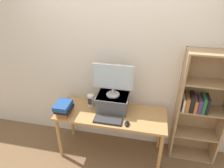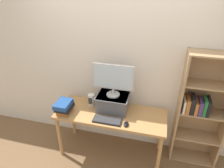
% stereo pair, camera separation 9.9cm
% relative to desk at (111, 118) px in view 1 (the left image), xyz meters
% --- Properties ---
extents(ground_plane, '(12.00, 12.00, 0.00)m').
position_rel_desk_xyz_m(ground_plane, '(0.00, 0.00, -0.66)').
color(ground_plane, brown).
extents(back_wall, '(7.00, 0.08, 2.60)m').
position_rel_desk_xyz_m(back_wall, '(0.00, 0.38, 0.64)').
color(back_wall, beige).
rests_on(back_wall, ground_plane).
extents(desk, '(1.54, 0.58, 0.74)m').
position_rel_desk_xyz_m(desk, '(0.00, 0.00, 0.00)').
color(desk, '#B7844C').
rests_on(desk, ground_plane).
extents(bookshelf_unit, '(0.64, 0.28, 1.67)m').
position_rel_desk_xyz_m(bookshelf_unit, '(1.19, 0.22, 0.20)').
color(bookshelf_unit, tan).
rests_on(bookshelf_unit, ground_plane).
extents(riser_box, '(0.45, 0.36, 0.24)m').
position_rel_desk_xyz_m(riser_box, '(0.01, 0.10, 0.21)').
color(riser_box, '#515156').
rests_on(riser_box, desk).
extents(computer_monitor, '(0.55, 0.18, 0.46)m').
position_rel_desk_xyz_m(computer_monitor, '(0.01, 0.10, 0.58)').
color(computer_monitor, '#B7B7BA').
rests_on(computer_monitor, riser_box).
extents(keyboard, '(0.38, 0.15, 0.02)m').
position_rel_desk_xyz_m(keyboard, '(-0.00, -0.18, 0.10)').
color(keyboard, black).
rests_on(keyboard, desk).
extents(computer_mouse, '(0.06, 0.10, 0.04)m').
position_rel_desk_xyz_m(computer_mouse, '(0.26, -0.20, 0.10)').
color(computer_mouse, black).
rests_on(computer_mouse, desk).
extents(book_stack, '(0.21, 0.26, 0.17)m').
position_rel_desk_xyz_m(book_stack, '(-0.63, -0.14, 0.18)').
color(book_stack, '#AD662D').
rests_on(book_stack, desk).
extents(desk_speaker, '(0.09, 0.10, 0.18)m').
position_rel_desk_xyz_m(desk_speaker, '(-0.33, 0.12, 0.17)').
color(desk_speaker, silver).
rests_on(desk_speaker, desk).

